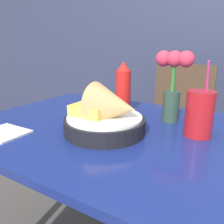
% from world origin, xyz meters
% --- Properties ---
extents(wall_window, '(7.00, 0.06, 2.60)m').
position_xyz_m(wall_window, '(0.00, 1.27, 1.30)').
color(wall_window, '#2D334C').
rests_on(wall_window, ground_plane).
extents(dining_table, '(1.10, 0.78, 0.75)m').
position_xyz_m(dining_table, '(0.00, 0.00, 0.64)').
color(dining_table, navy).
rests_on(dining_table, ground_plane).
extents(chair_far_window, '(0.40, 0.40, 0.92)m').
position_xyz_m(chair_far_window, '(0.04, 0.82, 0.53)').
color(chair_far_window, '#473323').
rests_on(chair_far_window, ground_plane).
extents(food_basket, '(0.27, 0.27, 0.17)m').
position_xyz_m(food_basket, '(0.01, -0.07, 0.81)').
color(food_basket, black).
rests_on(food_basket, dining_table).
extents(ketchup_bottle, '(0.07, 0.07, 0.22)m').
position_xyz_m(ketchup_bottle, '(-0.06, 0.18, 0.85)').
color(ketchup_bottle, red).
rests_on(ketchup_bottle, dining_table).
extents(drink_cup, '(0.09, 0.09, 0.24)m').
position_xyz_m(drink_cup, '(0.28, 0.06, 0.82)').
color(drink_cup, red).
rests_on(drink_cup, dining_table).
extents(flower_vase, '(0.14, 0.06, 0.27)m').
position_xyz_m(flower_vase, '(0.16, 0.16, 0.91)').
color(flower_vase, '#2D4738').
rests_on(flower_vase, dining_table).
extents(napkin, '(0.15, 0.12, 0.01)m').
position_xyz_m(napkin, '(-0.28, -0.25, 0.75)').
color(napkin, white).
rests_on(napkin, dining_table).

